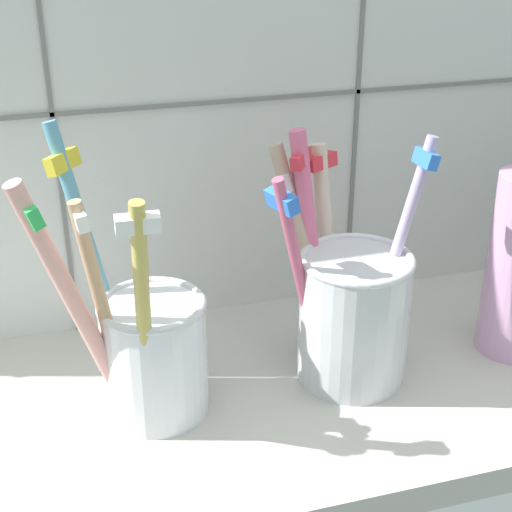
% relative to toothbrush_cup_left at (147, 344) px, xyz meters
% --- Properties ---
extents(counter_slab, '(0.64, 0.22, 0.02)m').
position_rel_toothbrush_cup_left_xyz_m(counter_slab, '(0.07, -0.00, -0.06)').
color(counter_slab, '#BCB7AD').
rests_on(counter_slab, ground).
extents(tile_wall_back, '(0.64, 0.02, 0.45)m').
position_rel_toothbrush_cup_left_xyz_m(tile_wall_back, '(0.07, 0.12, 0.16)').
color(tile_wall_back, silver).
rests_on(tile_wall_back, ground).
extents(toothbrush_cup_left, '(0.11, 0.09, 0.18)m').
position_rel_toothbrush_cup_left_xyz_m(toothbrush_cup_left, '(0.00, 0.00, 0.00)').
color(toothbrush_cup_left, white).
rests_on(toothbrush_cup_left, counter_slab).
extents(toothbrush_cup_right, '(0.11, 0.09, 0.16)m').
position_rel_toothbrush_cup_left_xyz_m(toothbrush_cup_right, '(0.13, 0.00, 0.00)').
color(toothbrush_cup_right, silver).
rests_on(toothbrush_cup_right, counter_slab).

